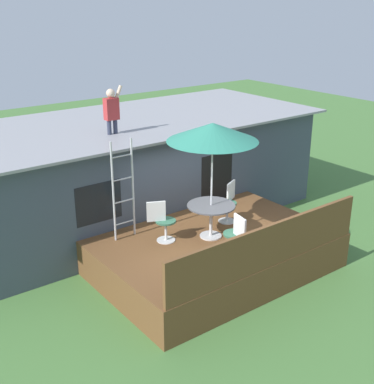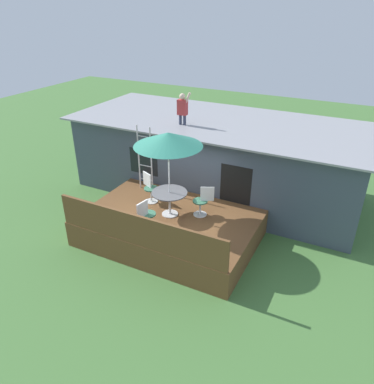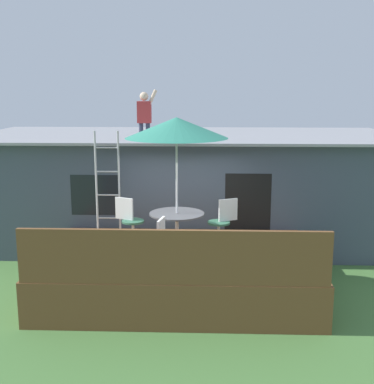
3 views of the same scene
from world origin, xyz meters
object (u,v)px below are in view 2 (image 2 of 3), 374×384
Objects in this scene: patio_chair_right at (203,201)px; person_figure at (183,107)px; patio_chair_left at (150,188)px; patio_umbrella at (168,139)px; step_ladder at (145,159)px; patio_chair_near at (146,215)px; patio_table at (170,197)px.

person_figure is at bearing -76.28° from patio_chair_right.
person_figure is 1.21× the size of patio_chair_left.
patio_umbrella is 2.72m from person_figure.
step_ladder is 1.98× the size of person_figure.
patio_chair_near is (1.34, -2.09, -0.64)m from step_ladder.
person_figure reaches higher than patio_chair_right.
patio_umbrella reaches higher than patio_chair_right.
patio_chair_right is at bearing 24.01° from patio_chair_left.
patio_umbrella is at bearing -0.00° from patio_chair_right.
patio_table is 1.13× the size of patio_chair_right.
person_figure is 4.18m from patio_chair_near.
person_figure is at bearing 109.09° from patio_table.
patio_umbrella is 2.29× the size of person_figure.
step_ladder is 2.14m from person_figure.
patio_umbrella is 2.14m from patio_chair_near.
patio_chair_near is at bearing -100.19° from patio_umbrella.
person_figure is at bearing 109.09° from patio_umbrella.
patio_table is 1.08m from patio_chair_left.
patio_chair_near is (0.71, -3.56, -2.07)m from person_figure.
patio_chair_left is at bearing 154.90° from patio_table.
patio_table is at bearing -70.91° from person_figure.
patio_table is 1.76m from patio_umbrella.
patio_chair_near reaches higher than patio_table.
patio_umbrella reaches higher than patio_table.
patio_chair_near is at bearing 27.77° from patio_chair_right.
step_ladder is at bearing -113.21° from person_figure.
patio_umbrella is 2.17m from patio_chair_left.
patio_chair_left is at bearing 38.73° from patio_chair_near.
patio_chair_right is (0.87, 0.42, -1.89)m from patio_umbrella.
patio_umbrella is at bearing -0.00° from patio_chair_left.
patio_chair_right is at bearing -50.64° from person_figure.
patio_umbrella reaches higher than patio_chair_near.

